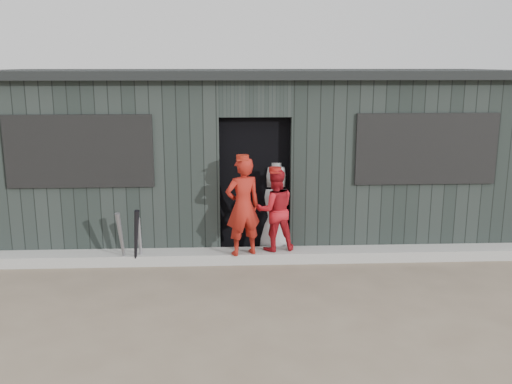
{
  "coord_description": "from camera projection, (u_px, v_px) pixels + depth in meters",
  "views": [
    {
      "loc": [
        -0.37,
        -5.79,
        2.72
      ],
      "look_at": [
        0.0,
        1.8,
        1.0
      ],
      "focal_mm": 40.0,
      "sensor_mm": 36.0,
      "label": 1
    }
  ],
  "objects": [
    {
      "name": "dugout",
      "position": [
        251.0,
        152.0,
        9.39
      ],
      "size": [
        8.3,
        3.3,
        2.62
      ],
      "color": "black",
      "rests_on": "ground"
    },
    {
      "name": "player_red_right",
      "position": [
        275.0,
        210.0,
        7.93
      ],
      "size": [
        0.63,
        0.53,
        1.15
      ],
      "primitive_type": "imported",
      "rotation": [
        0.0,
        0.0,
        3.31
      ],
      "color": "#AF151E",
      "rests_on": "curb"
    },
    {
      "name": "player_red_left",
      "position": [
        243.0,
        206.0,
        7.71
      ],
      "size": [
        0.58,
        0.48,
        1.36
      ],
      "primitive_type": "imported",
      "rotation": [
        0.0,
        0.0,
        3.51
      ],
      "color": "maroon",
      "rests_on": "curb"
    },
    {
      "name": "bat_mid",
      "position": [
        121.0,
        240.0,
        7.67
      ],
      "size": [
        0.11,
        0.3,
        0.8
      ],
      "primitive_type": "cone",
      "rotation": [
        0.28,
        0.0,
        -0.13
      ],
      "color": "slate",
      "rests_on": "ground"
    },
    {
      "name": "bat_right",
      "position": [
        136.0,
        239.0,
        7.64
      ],
      "size": [
        0.18,
        0.29,
        0.84
      ],
      "primitive_type": "cone",
      "rotation": [
        0.26,
        0.0,
        0.43
      ],
      "color": "black",
      "rests_on": "ground"
    },
    {
      "name": "curb",
      "position": [
        256.0,
        256.0,
        8.02
      ],
      "size": [
        8.0,
        0.36,
        0.15
      ],
      "primitive_type": "cube",
      "color": "#9E9E99",
      "rests_on": "ground"
    },
    {
      "name": "ground",
      "position": [
        264.0,
        317.0,
        6.26
      ],
      "size": [
        80.0,
        80.0,
        0.0
      ],
      "primitive_type": "plane",
      "color": "brown",
      "rests_on": "ground"
    },
    {
      "name": "player_grey_back",
      "position": [
        276.0,
        209.0,
        8.27
      ],
      "size": [
        0.67,
        0.45,
        1.32
      ],
      "primitive_type": "imported",
      "rotation": [
        0.0,
        0.0,
        3.09
      ],
      "color": "#B5B5B5",
      "rests_on": "ground"
    },
    {
      "name": "bat_left",
      "position": [
        140.0,
        241.0,
        7.76
      ],
      "size": [
        0.08,
        0.21,
        0.7
      ],
      "primitive_type": "cone",
      "rotation": [
        0.2,
        0.0,
        -0.05
      ],
      "color": "#9898A0",
      "rests_on": "ground"
    }
  ]
}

